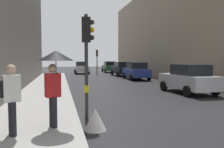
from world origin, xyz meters
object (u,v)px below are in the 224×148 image
object	(u,v)px
car_silver_hatchback	(188,79)
pedestrian_with_umbrella	(55,67)
car_dark_suv	(122,69)
traffic_light_far_median	(97,57)
car_green_estate	(109,67)
car_white_compact	(82,68)
pedestrian_with_black_backpack	(10,96)
car_blue_van	(136,71)
warning_sign_triangle	(95,119)
traffic_light_near_left	(87,47)

from	to	relation	value
car_silver_hatchback	pedestrian_with_umbrella	xyz separation A→B (m)	(-7.76, -6.14, 0.96)
car_silver_hatchback	car_dark_suv	xyz separation A→B (m)	(-0.05, 15.44, 0.00)
traffic_light_far_median	car_green_estate	xyz separation A→B (m)	(2.84, 5.33, -1.48)
traffic_light_far_median	car_white_compact	bearing A→B (deg)	123.00
car_dark_suv	pedestrian_with_black_backpack	size ratio (longest dim) A/B	2.40
car_blue_van	car_white_compact	bearing A→B (deg)	111.48
pedestrian_with_black_backpack	car_blue_van	bearing A→B (deg)	62.08
car_white_compact	car_silver_hatchback	bearing A→B (deg)	-78.08
pedestrian_with_umbrella	pedestrian_with_black_backpack	xyz separation A→B (m)	(-1.08, -0.57, -0.68)
pedestrian_with_black_backpack	warning_sign_triangle	xyz separation A→B (m)	(2.20, 0.48, -0.84)
pedestrian_with_black_backpack	car_white_compact	bearing A→B (deg)	81.29
pedestrian_with_umbrella	traffic_light_far_median	bearing A→B (deg)	78.43
traffic_light_far_median	car_dark_suv	distance (m)	4.38
traffic_light_far_median	car_silver_hatchback	size ratio (longest dim) A/B	0.80
car_dark_suv	car_blue_van	bearing A→B (deg)	-89.57
pedestrian_with_black_backpack	warning_sign_triangle	size ratio (longest dim) A/B	2.72
car_dark_suv	car_green_estate	distance (m)	8.50
traffic_light_near_left	car_silver_hatchback	distance (m)	8.44
car_green_estate	pedestrian_with_black_backpack	size ratio (longest dim) A/B	2.39
car_dark_suv	car_green_estate	size ratio (longest dim) A/B	1.01
warning_sign_triangle	pedestrian_with_umbrella	bearing A→B (deg)	175.59
traffic_light_near_left	warning_sign_triangle	size ratio (longest dim) A/B	5.50
car_blue_van	car_silver_hatchback	bearing A→B (deg)	-89.95
car_green_estate	car_dark_suv	bearing A→B (deg)	-91.36
car_silver_hatchback	pedestrian_with_black_backpack	bearing A→B (deg)	-142.81
traffic_light_far_median	traffic_light_near_left	world-z (taller)	traffic_light_near_left
traffic_light_near_left	car_blue_van	size ratio (longest dim) A/B	0.84
car_blue_van	warning_sign_triangle	xyz separation A→B (m)	(-6.63, -16.18, -0.55)
traffic_light_far_median	car_white_compact	size ratio (longest dim) A/B	0.81
traffic_light_far_median	pedestrian_with_umbrella	bearing A→B (deg)	-101.57
car_dark_suv	traffic_light_near_left	bearing A→B (deg)	-108.17
car_silver_hatchback	warning_sign_triangle	xyz separation A→B (m)	(-6.64, -6.22, -0.55)
car_white_compact	pedestrian_with_black_backpack	bearing A→B (deg)	-98.71
car_white_compact	car_blue_van	bearing A→B (deg)	-68.52
car_silver_hatchback	car_blue_van	bearing A→B (deg)	90.05
traffic_light_far_median	warning_sign_triangle	bearing A→B (deg)	-99.04
car_white_compact	pedestrian_with_umbrella	bearing A→B (deg)	-96.68
pedestrian_with_umbrella	warning_sign_triangle	world-z (taller)	pedestrian_with_umbrella
pedestrian_with_umbrella	car_blue_van	bearing A→B (deg)	64.30
car_blue_van	pedestrian_with_umbrella	xyz separation A→B (m)	(-7.75, -16.09, 0.96)
traffic_light_far_median	car_silver_hatchback	bearing A→B (deg)	-81.77
traffic_light_far_median	traffic_light_near_left	xyz separation A→B (m)	(-4.02, -23.47, 0.11)
traffic_light_near_left	car_green_estate	world-z (taller)	traffic_light_near_left
traffic_light_near_left	pedestrian_with_umbrella	distance (m)	1.76
warning_sign_triangle	car_blue_van	bearing A→B (deg)	67.71
pedestrian_with_umbrella	traffic_light_near_left	bearing A→B (deg)	50.76
car_dark_suv	car_blue_van	world-z (taller)	same
traffic_light_near_left	car_dark_suv	xyz separation A→B (m)	(6.66, 20.31, -1.59)
car_silver_hatchback	car_blue_van	xyz separation A→B (m)	(-0.01, 9.96, 0.00)
traffic_light_far_median	car_blue_van	bearing A→B (deg)	-72.79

